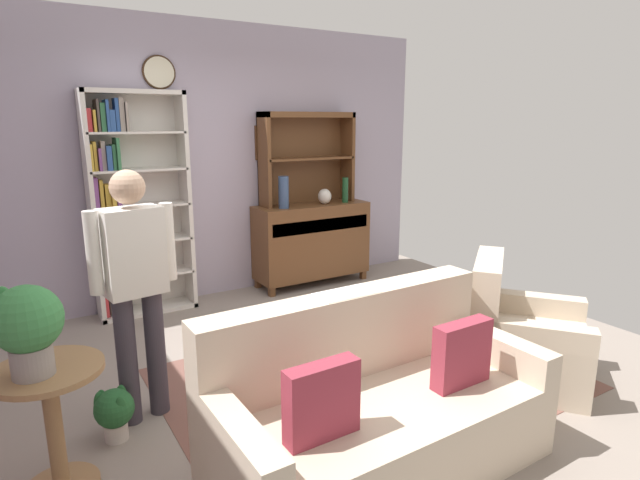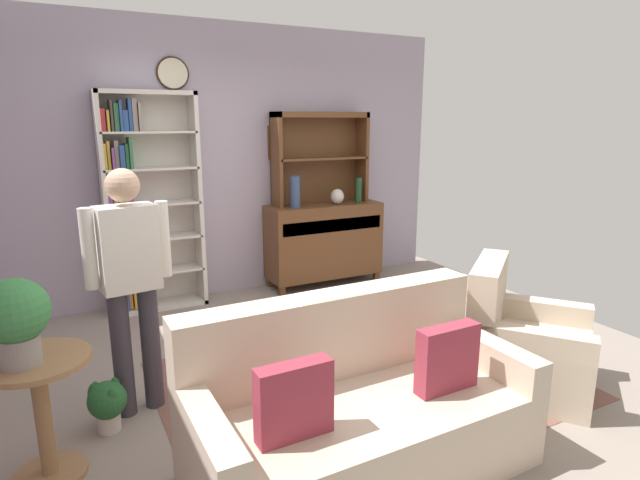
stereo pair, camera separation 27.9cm
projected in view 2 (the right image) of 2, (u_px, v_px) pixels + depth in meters
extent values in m
cube|color=gray|center=(320.00, 370.00, 3.88)|extent=(5.40, 4.60, 0.02)
cube|color=#A399AD|center=(228.00, 162.00, 5.40)|extent=(5.00, 0.06, 2.80)
cylinder|color=beige|center=(173.00, 73.00, 4.93)|extent=(0.28, 0.03, 0.28)
torus|color=#382314|center=(173.00, 73.00, 4.93)|extent=(0.31, 0.02, 0.31)
cube|color=#4C2D19|center=(280.00, 143.00, 5.57)|extent=(0.28, 0.03, 0.36)
cube|color=brown|center=(364.00, 380.00, 3.70)|extent=(2.79, 2.02, 0.01)
cube|color=silver|center=(105.00, 207.00, 4.75)|extent=(0.04, 0.30, 2.10)
cube|color=silver|center=(198.00, 200.00, 5.14)|extent=(0.04, 0.30, 2.10)
cube|color=silver|center=(145.00, 92.00, 4.71)|extent=(0.90, 0.30, 0.04)
cube|color=silver|center=(161.00, 304.00, 5.18)|extent=(0.90, 0.30, 0.04)
cube|color=silver|center=(151.00, 201.00, 5.07)|extent=(0.90, 0.01, 2.10)
cube|color=silver|center=(158.00, 271.00, 5.10)|extent=(0.86, 0.30, 0.02)
cube|color=#B22D33|center=(118.00, 298.00, 4.95)|extent=(0.03, 0.21, 0.22)
cube|color=#3F3833|center=(122.00, 298.00, 4.97)|extent=(0.02, 0.14, 0.20)
cube|color=#284C8C|center=(126.00, 297.00, 4.99)|extent=(0.04, 0.18, 0.21)
cube|color=#CC7233|center=(130.00, 297.00, 5.01)|extent=(0.03, 0.15, 0.20)
cube|color=gold|center=(135.00, 295.00, 5.02)|extent=(0.03, 0.20, 0.24)
cube|color=#284C8C|center=(138.00, 296.00, 5.04)|extent=(0.02, 0.11, 0.20)
cube|color=#3F3833|center=(141.00, 294.00, 5.05)|extent=(0.03, 0.11, 0.23)
cube|color=silver|center=(156.00, 238.00, 5.02)|extent=(0.86, 0.30, 0.02)
cube|color=#284C8C|center=(115.00, 263.00, 4.87)|extent=(0.03, 0.22, 0.25)
cube|color=#337247|center=(120.00, 265.00, 4.90)|extent=(0.04, 0.21, 0.20)
cube|color=#CC7233|center=(126.00, 261.00, 4.91)|extent=(0.04, 0.18, 0.27)
cube|color=#B22D33|center=(131.00, 263.00, 4.94)|extent=(0.04, 0.10, 0.20)
cube|color=silver|center=(153.00, 204.00, 4.94)|extent=(0.86, 0.30, 0.02)
cube|color=#3F3833|center=(111.00, 227.00, 4.79)|extent=(0.03, 0.13, 0.27)
cube|color=#723F7F|center=(116.00, 229.00, 4.82)|extent=(0.04, 0.14, 0.23)
cube|color=#284C8C|center=(121.00, 229.00, 4.83)|extent=(0.03, 0.19, 0.22)
cube|color=#3F3833|center=(124.00, 228.00, 4.85)|extent=(0.02, 0.10, 0.24)
cube|color=gray|center=(128.00, 228.00, 4.86)|extent=(0.03, 0.13, 0.23)
cube|color=silver|center=(151.00, 168.00, 4.87)|extent=(0.86, 0.30, 0.02)
cube|color=#723F7F|center=(109.00, 191.00, 4.72)|extent=(0.04, 0.14, 0.28)
cube|color=gold|center=(115.00, 192.00, 4.74)|extent=(0.03, 0.11, 0.25)
cube|color=gold|center=(120.00, 194.00, 4.77)|extent=(0.04, 0.13, 0.21)
cube|color=gold|center=(125.00, 194.00, 4.79)|extent=(0.03, 0.22, 0.20)
cube|color=#723F7F|center=(130.00, 193.00, 4.81)|extent=(0.03, 0.24, 0.21)
cube|color=silver|center=(148.00, 132.00, 4.79)|extent=(0.86, 0.30, 0.02)
cube|color=gold|center=(104.00, 156.00, 4.64)|extent=(0.03, 0.18, 0.23)
cube|color=gold|center=(108.00, 155.00, 4.66)|extent=(0.03, 0.15, 0.25)
cube|color=#723F7F|center=(112.00, 158.00, 4.68)|extent=(0.02, 0.21, 0.20)
cube|color=gray|center=(116.00, 155.00, 4.69)|extent=(0.03, 0.11, 0.26)
cube|color=#284C8C|center=(122.00, 157.00, 4.71)|extent=(0.04, 0.18, 0.21)
cube|color=#337247|center=(126.00, 156.00, 4.73)|extent=(0.03, 0.16, 0.23)
cube|color=#337247|center=(130.00, 153.00, 4.74)|extent=(0.03, 0.23, 0.28)
cube|color=#B22D33|center=(102.00, 120.00, 4.58)|extent=(0.04, 0.17, 0.20)
cube|color=gold|center=(107.00, 121.00, 4.60)|extent=(0.02, 0.22, 0.19)
cube|color=#3F3833|center=(111.00, 116.00, 4.60)|extent=(0.02, 0.21, 0.28)
cube|color=#337247|center=(116.00, 117.00, 4.62)|extent=(0.04, 0.15, 0.25)
cube|color=#284C8C|center=(120.00, 116.00, 4.64)|extent=(0.02, 0.19, 0.27)
cube|color=#284C8C|center=(125.00, 121.00, 4.66)|extent=(0.04, 0.19, 0.19)
cube|color=#284C8C|center=(130.00, 115.00, 4.67)|extent=(0.03, 0.14, 0.29)
cube|color=gray|center=(134.00, 115.00, 4.69)|extent=(0.04, 0.13, 0.30)
cube|color=gray|center=(139.00, 117.00, 4.71)|extent=(0.02, 0.17, 0.26)
cube|color=brown|center=(324.00, 240.00, 5.82)|extent=(1.30, 0.45, 0.82)
cube|color=brown|center=(282.00, 291.00, 5.50)|extent=(0.06, 0.06, 0.10)
cube|color=brown|center=(376.00, 276.00, 6.04)|extent=(0.06, 0.06, 0.10)
cube|color=brown|center=(270.00, 282.00, 5.81)|extent=(0.06, 0.06, 0.10)
cube|color=brown|center=(360.00, 268.00, 6.34)|extent=(0.06, 0.06, 0.10)
cube|color=#492C18|center=(333.00, 226.00, 5.58)|extent=(1.20, 0.01, 0.14)
cube|color=brown|center=(276.00, 160.00, 5.44)|extent=(0.04, 0.26, 1.00)
cube|color=brown|center=(362.00, 157.00, 5.92)|extent=(0.04, 0.26, 1.00)
cube|color=brown|center=(321.00, 115.00, 5.57)|extent=(1.10, 0.26, 0.06)
cube|color=brown|center=(321.00, 158.00, 5.68)|extent=(1.06, 0.26, 0.02)
cube|color=brown|center=(316.00, 158.00, 5.79)|extent=(1.10, 0.01, 1.00)
cylinder|color=#33476B|center=(295.00, 192.00, 5.44)|extent=(0.11, 0.11, 0.34)
ellipsoid|color=beige|center=(337.00, 197.00, 5.71)|extent=(0.15, 0.15, 0.17)
cylinder|color=#194223|center=(358.00, 190.00, 5.79)|extent=(0.07, 0.07, 0.29)
cube|color=beige|center=(362.00, 435.00, 2.71)|extent=(1.81, 0.88, 0.42)
cube|color=beige|center=(332.00, 334.00, 2.89)|extent=(1.80, 0.23, 0.48)
cube|color=beige|center=(207.00, 470.00, 2.31)|extent=(0.15, 0.85, 0.60)
cube|color=beige|center=(479.00, 383.00, 3.07)|extent=(0.15, 0.85, 0.60)
cube|color=maroon|center=(294.00, 401.00, 2.31)|extent=(0.36, 0.11, 0.36)
cube|color=maroon|center=(447.00, 358.00, 2.73)|extent=(0.36, 0.11, 0.36)
cube|color=white|center=(333.00, 293.00, 2.83)|extent=(0.36, 0.19, 0.00)
cube|color=beige|center=(528.00, 360.00, 3.58)|extent=(1.07, 1.08, 0.40)
cube|color=beige|center=(488.00, 295.00, 3.60)|extent=(0.70, 0.61, 0.48)
cube|color=beige|center=(526.00, 369.00, 3.29)|extent=(0.59, 0.70, 0.55)
cube|color=beige|center=(531.00, 334.00, 3.83)|extent=(0.59, 0.70, 0.55)
cylinder|color=#997047|center=(36.00, 361.00, 2.56)|extent=(0.52, 0.52, 0.03)
cylinder|color=#997047|center=(44.00, 422.00, 2.64)|extent=(0.08, 0.08, 0.65)
cylinder|color=#997047|center=(51.00, 474.00, 2.71)|extent=(0.36, 0.36, 0.03)
cylinder|color=gray|center=(20.00, 351.00, 2.47)|extent=(0.18, 0.18, 0.15)
sphere|color=#387F42|center=(15.00, 311.00, 2.43)|extent=(0.31, 0.31, 0.31)
cylinder|color=beige|center=(109.00, 422.00, 3.10)|extent=(0.13, 0.13, 0.11)
sphere|color=#235B2D|center=(107.00, 400.00, 3.07)|extent=(0.23, 0.23, 0.23)
ellipsoid|color=#235B2D|center=(115.00, 389.00, 3.14)|extent=(0.07, 0.04, 0.16)
ellipsoid|color=#235B2D|center=(94.00, 396.00, 3.07)|extent=(0.07, 0.04, 0.16)
ellipsoid|color=#235B2D|center=(113.00, 401.00, 3.01)|extent=(0.07, 0.04, 0.16)
ellipsoid|color=#235B2D|center=(96.00, 394.00, 3.09)|extent=(0.07, 0.04, 0.16)
cylinder|color=#38333D|center=(122.00, 354.00, 3.20)|extent=(0.14, 0.14, 0.82)
cylinder|color=#38333D|center=(151.00, 347.00, 3.30)|extent=(0.14, 0.14, 0.82)
cube|color=silver|center=(128.00, 248.00, 3.10)|extent=(0.37, 0.25, 0.52)
sphere|color=tan|center=(122.00, 185.00, 3.01)|extent=(0.23, 0.23, 0.20)
cylinder|color=silver|center=(88.00, 249.00, 2.97)|extent=(0.09, 0.09, 0.48)
cylinder|color=silver|center=(163.00, 239.00, 3.22)|extent=(0.09, 0.09, 0.48)
cube|color=brown|center=(311.00, 340.00, 3.42)|extent=(0.80, 0.50, 0.03)
cube|color=brown|center=(272.00, 397.00, 3.11)|extent=(0.05, 0.05, 0.39)
cube|color=brown|center=(375.00, 371.00, 3.44)|extent=(0.05, 0.05, 0.39)
cube|color=brown|center=(248.00, 367.00, 3.49)|extent=(0.05, 0.05, 0.39)
cube|color=brown|center=(342.00, 346.00, 3.82)|extent=(0.05, 0.05, 0.39)
cube|color=#CC7233|center=(311.00, 340.00, 3.36)|extent=(0.21, 0.15, 0.02)
cube|color=#CC7233|center=(311.00, 337.00, 3.35)|extent=(0.20, 0.13, 0.02)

